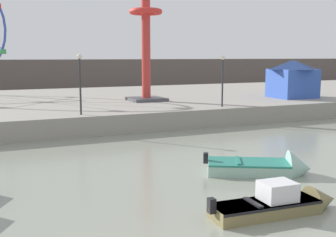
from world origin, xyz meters
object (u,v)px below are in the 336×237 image
(drop_tower_red_tower, at_px, (146,16))
(motorboat_seafoam, at_px, (268,167))
(motorboat_olive_wood, at_px, (284,203))
(promenade_lamp_near, at_px, (80,75))
(carnival_booth_blue_tent, at_px, (293,78))
(promenade_lamp_far, at_px, (223,73))

(drop_tower_red_tower, bearing_deg, motorboat_seafoam, -95.35)
(motorboat_olive_wood, height_order, promenade_lamp_near, promenade_lamp_near)
(motorboat_olive_wood, xyz_separation_m, carnival_booth_blue_tent, (16.57, 19.22, 2.63))
(carnival_booth_blue_tent, bearing_deg, promenade_lamp_far, -157.22)
(promenade_lamp_near, bearing_deg, drop_tower_red_tower, 42.60)
(promenade_lamp_near, bearing_deg, promenade_lamp_far, 0.04)
(motorboat_olive_wood, bearing_deg, promenade_lamp_far, 68.58)
(motorboat_seafoam, xyz_separation_m, carnival_booth_blue_tent, (14.25, 15.41, 2.67))
(motorboat_olive_wood, xyz_separation_m, promenade_lamp_far, (7.42, 15.88, 3.35))
(carnival_booth_blue_tent, height_order, promenade_lamp_far, promenade_lamp_far)
(promenade_lamp_near, bearing_deg, motorboat_seafoam, -67.22)
(motorboat_seafoam, bearing_deg, promenade_lamp_near, 141.92)
(drop_tower_red_tower, height_order, promenade_lamp_far, drop_tower_red_tower)
(drop_tower_red_tower, xyz_separation_m, carnival_booth_blue_tent, (12.54, -2.89, -5.09))
(drop_tower_red_tower, bearing_deg, promenade_lamp_near, -137.40)
(carnival_booth_blue_tent, xyz_separation_m, promenade_lamp_far, (-9.15, -3.34, 0.71))
(promenade_lamp_near, relative_size, promenade_lamp_far, 1.02)
(motorboat_olive_wood, distance_m, motorboat_seafoam, 4.46)
(motorboat_olive_wood, bearing_deg, promenade_lamp_near, 103.45)
(motorboat_seafoam, relative_size, carnival_booth_blue_tent, 1.14)
(promenade_lamp_far, bearing_deg, motorboat_seafoam, -112.92)
(drop_tower_red_tower, relative_size, carnival_booth_blue_tent, 4.05)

